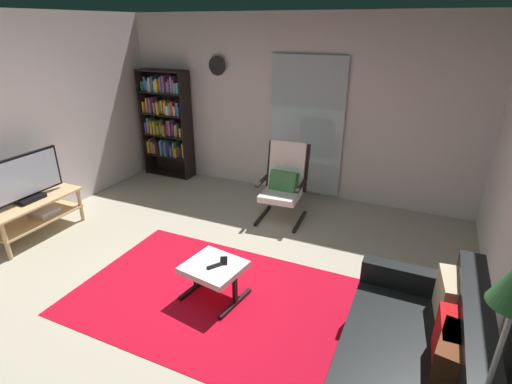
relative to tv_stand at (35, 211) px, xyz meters
name	(u,v)px	position (x,y,z in m)	size (l,w,h in m)	color
ground_plane	(188,293)	(2.36, -0.24, -0.31)	(7.02, 7.02, 0.00)	#B2A892
wall_back	(292,108)	(2.36, 2.66, 0.99)	(5.60, 0.06, 2.60)	silver
glass_door_panel	(306,127)	(2.61, 2.60, 0.74)	(1.10, 0.01, 2.00)	silver
area_rug	(214,297)	(2.63, -0.19, -0.31)	(2.66, 1.76, 0.01)	red
tv_stand	(35,211)	(0.00, 0.00, 0.00)	(0.51, 1.14, 0.47)	tan
television	(25,179)	(0.00, -0.02, 0.43)	(0.20, 0.93, 0.57)	black
bookshelf_near_tv	(167,121)	(0.23, 2.46, 0.63)	(0.85, 0.30, 1.76)	black
leather_sofa	(414,377)	(4.44, -0.67, -0.01)	(0.89, 1.83, 0.82)	black
lounge_armchair	(284,180)	(2.62, 1.71, 0.22)	(0.60, 0.69, 1.02)	black
ottoman	(214,270)	(2.63, -0.16, -0.01)	(0.59, 0.55, 0.36)	white
tv_remote	(214,266)	(2.65, -0.19, 0.06)	(0.04, 0.14, 0.02)	black
cell_phone	(224,261)	(2.69, -0.07, 0.06)	(0.07, 0.14, 0.01)	black
wall_clock	(217,66)	(1.17, 2.59, 1.54)	(0.29, 0.03, 0.29)	silver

